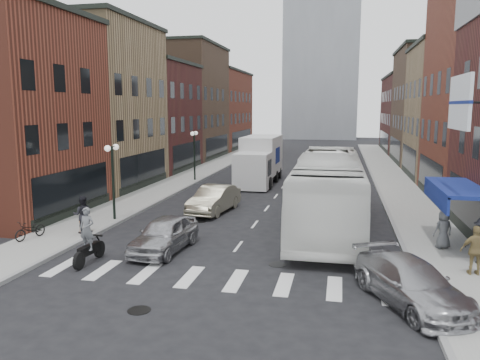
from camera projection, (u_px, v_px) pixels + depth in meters
name	position (u px, v px, depth m)	size (l,w,h in m)	color
ground	(233.00, 253.00, 19.48)	(160.00, 160.00, 0.00)	black
sidewalk_left	(197.00, 174.00, 42.49)	(3.00, 74.00, 0.15)	gray
sidewalk_right	(392.00, 180.00, 38.94)	(3.00, 74.00, 0.15)	gray
curb_left	(213.00, 175.00, 42.19)	(0.20, 74.00, 0.16)	gray
curb_right	(373.00, 180.00, 39.26)	(0.20, 74.00, 0.16)	gray
crosswalk_stripes	(214.00, 279.00, 16.58)	(12.00, 2.20, 0.01)	silver
bldg_left_mid_a	(81.00, 106.00, 35.19)	(10.30, 10.20, 12.30)	olive
bldg_left_mid_b	(138.00, 117.00, 45.00)	(10.30, 10.20, 10.30)	#471A19
bldg_left_far_a	(176.00, 102.00, 55.39)	(10.30, 12.20, 13.30)	#4F3727
bldg_left_far_b	(209.00, 110.00, 69.07)	(10.30, 16.20, 11.30)	brown
bldg_right_mid_b	(475.00, 112.00, 38.66)	(10.30, 10.20, 11.30)	olive
bldg_right_far_a	(446.00, 106.00, 49.20)	(10.30, 12.20, 12.30)	#4F3727
bldg_right_far_b	(424.00, 114.00, 62.88)	(10.30, 16.20, 10.30)	#471A19
awning_blue	(453.00, 189.00, 19.62)	(1.80, 5.00, 0.78)	navy
billboard_sign	(462.00, 104.00, 17.22)	(1.52, 3.00, 3.70)	black
distant_tower	(323.00, 9.00, 90.97)	(14.00, 14.00, 50.00)	#9399A0
streetlamp_near	(113.00, 167.00, 24.44)	(0.32, 1.22, 4.11)	black
streetlamp_far	(194.00, 146.00, 37.96)	(0.32, 1.22, 4.11)	black
bike_rack	(84.00, 224.00, 22.24)	(0.08, 0.68, 0.80)	#D8590C
box_truck	(259.00, 161.00, 37.12)	(2.72, 8.57, 3.71)	silver
motorcycle_rider	(88.00, 238.00, 18.05)	(0.64, 2.20, 2.24)	black
transit_bus	(329.00, 191.00, 23.38)	(3.17, 13.54, 3.77)	white
sedan_left_near	(164.00, 234.00, 19.70)	(1.73, 4.29, 1.46)	#A2A2A6
sedan_left_far	(214.00, 199.00, 27.03)	(1.63, 4.66, 1.54)	#A9A389
curb_car	(411.00, 283.00, 14.34)	(1.92, 4.73, 1.37)	#A2A2A6
parked_bicycle	(30.00, 230.00, 21.04)	(0.56, 1.61, 0.85)	black
ped_left_solo	(83.00, 215.00, 21.97)	(0.86, 0.50, 1.78)	black
ped_right_b	(476.00, 250.00, 16.46)	(1.04, 0.52, 1.77)	olive
ped_right_c	(443.00, 229.00, 19.59)	(0.80, 0.52, 1.63)	#5B5E63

